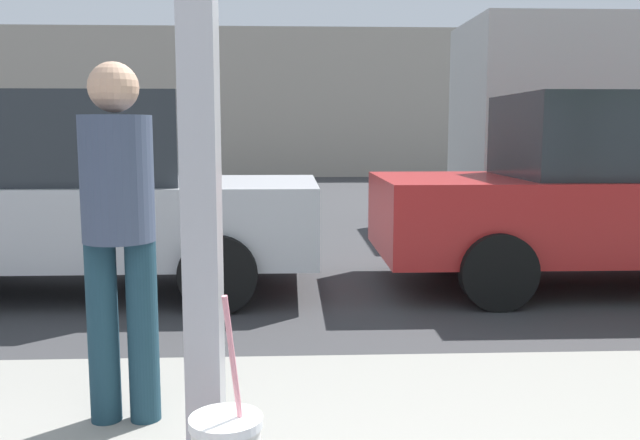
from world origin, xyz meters
The scene contains 5 objects.
ground_plane centered at (0.00, 8.00, 0.00)m, with size 60.00×60.00×0.00m, color #38383A.
building_facade_far centered at (0.00, 20.89, 2.30)m, with size 28.00×1.20×4.59m, color #A89E8E.
parked_car_silver centered at (-1.83, 5.34, 0.89)m, with size 4.33×1.89×1.79m.
parked_car_red centered at (3.28, 5.34, 0.90)m, with size 4.57×1.92×1.80m.
pedestrian centered at (-0.64, 2.14, 1.07)m, with size 0.32×0.32×1.63m.
Camera 1 is at (0.13, -0.89, 1.47)m, focal length 38.00 mm.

